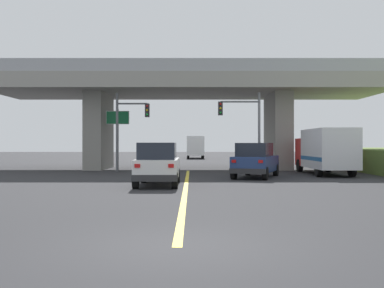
{
  "coord_description": "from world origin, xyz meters",
  "views": [
    {
      "loc": [
        0.28,
        -8.84,
        1.95
      ],
      "look_at": [
        0.36,
        23.35,
        1.96
      ],
      "focal_mm": 43.93,
      "sensor_mm": 36.0,
      "label": 1
    }
  ],
  "objects_px": {
    "suv_lead": "(157,164)",
    "traffic_signal_farside": "(127,123)",
    "box_truck": "(324,150)",
    "highway_sign": "(117,125)",
    "semi_truck_distant": "(194,147)",
    "traffic_signal_nearside": "(244,121)",
    "suv_crossing": "(254,160)"
  },
  "relations": [
    {
      "from": "highway_sign",
      "to": "semi_truck_distant",
      "type": "relative_size",
      "value": 0.66
    },
    {
      "from": "suv_lead",
      "to": "semi_truck_distant",
      "type": "bearing_deg",
      "value": 87.2
    },
    {
      "from": "suv_lead",
      "to": "traffic_signal_farside",
      "type": "distance_m",
      "value": 11.9
    },
    {
      "from": "box_truck",
      "to": "traffic_signal_farside",
      "type": "distance_m",
      "value": 13.66
    },
    {
      "from": "suv_crossing",
      "to": "box_truck",
      "type": "bearing_deg",
      "value": 48.69
    },
    {
      "from": "box_truck",
      "to": "semi_truck_distant",
      "type": "distance_m",
      "value": 35.38
    },
    {
      "from": "box_truck",
      "to": "suv_lead",
      "type": "bearing_deg",
      "value": -141.7
    },
    {
      "from": "traffic_signal_nearside",
      "to": "suv_crossing",
      "type": "bearing_deg",
      "value": -90.74
    },
    {
      "from": "box_truck",
      "to": "traffic_signal_nearside",
      "type": "xyz_separation_m",
      "value": [
        -4.79,
        3.09,
        2.01
      ]
    },
    {
      "from": "traffic_signal_nearside",
      "to": "box_truck",
      "type": "bearing_deg",
      "value": -32.83
    },
    {
      "from": "box_truck",
      "to": "highway_sign",
      "type": "bearing_deg",
      "value": 159.76
    },
    {
      "from": "box_truck",
      "to": "highway_sign",
      "type": "height_order",
      "value": "highway_sign"
    },
    {
      "from": "traffic_signal_nearside",
      "to": "semi_truck_distant",
      "type": "distance_m",
      "value": 31.59
    },
    {
      "from": "suv_lead",
      "to": "traffic_signal_nearside",
      "type": "xyz_separation_m",
      "value": [
        5.38,
        11.13,
        2.55
      ]
    },
    {
      "from": "traffic_signal_farside",
      "to": "semi_truck_distant",
      "type": "xyz_separation_m",
      "value": [
        5.03,
        31.22,
        -1.88
      ]
    },
    {
      "from": "box_truck",
      "to": "traffic_signal_nearside",
      "type": "relative_size",
      "value": 1.29
    },
    {
      "from": "highway_sign",
      "to": "semi_truck_distant",
      "type": "xyz_separation_m",
      "value": [
        6.07,
        29.22,
        -1.84
      ]
    },
    {
      "from": "semi_truck_distant",
      "to": "highway_sign",
      "type": "bearing_deg",
      "value": -101.74
    },
    {
      "from": "suv_lead",
      "to": "suv_crossing",
      "type": "relative_size",
      "value": 0.85
    },
    {
      "from": "box_truck",
      "to": "highway_sign",
      "type": "xyz_separation_m",
      "value": [
        -14.17,
        5.22,
        1.88
      ]
    },
    {
      "from": "traffic_signal_farside",
      "to": "suv_lead",
      "type": "bearing_deg",
      "value": -75.3
    },
    {
      "from": "suv_crossing",
      "to": "box_truck",
      "type": "xyz_separation_m",
      "value": [
        4.87,
        2.79,
        0.54
      ]
    },
    {
      "from": "traffic_signal_nearside",
      "to": "highway_sign",
      "type": "relative_size",
      "value": 1.21
    },
    {
      "from": "semi_truck_distant",
      "to": "traffic_signal_farside",
      "type": "bearing_deg",
      "value": -99.16
    },
    {
      "from": "suv_lead",
      "to": "box_truck",
      "type": "xyz_separation_m",
      "value": [
        10.18,
        8.04,
        0.54
      ]
    },
    {
      "from": "box_truck",
      "to": "semi_truck_distant",
      "type": "relative_size",
      "value": 1.03
    },
    {
      "from": "suv_lead",
      "to": "traffic_signal_nearside",
      "type": "relative_size",
      "value": 0.79
    },
    {
      "from": "traffic_signal_farside",
      "to": "highway_sign",
      "type": "xyz_separation_m",
      "value": [
        -1.04,
        2.0,
        -0.04
      ]
    },
    {
      "from": "traffic_signal_farside",
      "to": "box_truck",
      "type": "bearing_deg",
      "value": -13.79
    },
    {
      "from": "suv_lead",
      "to": "traffic_signal_nearside",
      "type": "distance_m",
      "value": 12.62
    },
    {
      "from": "suv_crossing",
      "to": "traffic_signal_farside",
      "type": "bearing_deg",
      "value": 162.82
    },
    {
      "from": "box_truck",
      "to": "traffic_signal_farside",
      "type": "height_order",
      "value": "traffic_signal_farside"
    }
  ]
}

